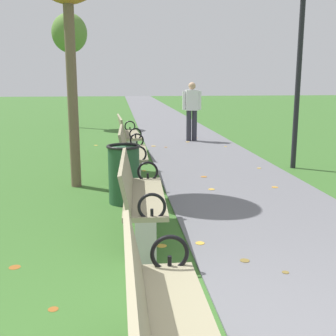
{
  "coord_description": "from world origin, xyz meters",
  "views": [
    {
      "loc": [
        -0.72,
        -2.02,
        1.77
      ],
      "look_at": [
        -0.05,
        3.68,
        0.55
      ],
      "focal_mm": 45.78,
      "sensor_mm": 36.0,
      "label": 1
    }
  ],
  "objects_px": {
    "tree_2": "(69,34)",
    "pedestrian_walking": "(192,108)",
    "park_bench_4": "(128,135)",
    "lamp_post": "(300,48)",
    "park_bench_1": "(165,333)",
    "park_bench_3": "(131,153)",
    "trash_bin": "(124,174)",
    "park_bench_2": "(139,196)"
  },
  "relations": [
    {
      "from": "tree_2",
      "to": "pedestrian_walking",
      "type": "bearing_deg",
      "value": -47.14
    },
    {
      "from": "pedestrian_walking",
      "to": "park_bench_4",
      "type": "bearing_deg",
      "value": -132.37
    },
    {
      "from": "pedestrian_walking",
      "to": "lamp_post",
      "type": "height_order",
      "value": "lamp_post"
    },
    {
      "from": "park_bench_1",
      "to": "park_bench_3",
      "type": "relative_size",
      "value": 0.99
    },
    {
      "from": "park_bench_1",
      "to": "park_bench_4",
      "type": "height_order",
      "value": "same"
    },
    {
      "from": "trash_bin",
      "to": "lamp_post",
      "type": "bearing_deg",
      "value": 31.14
    },
    {
      "from": "park_bench_3",
      "to": "lamp_post",
      "type": "distance_m",
      "value": 3.77
    },
    {
      "from": "park_bench_1",
      "to": "lamp_post",
      "type": "distance_m",
      "value": 7.1
    },
    {
      "from": "park_bench_1",
      "to": "park_bench_3",
      "type": "bearing_deg",
      "value": 90.0
    },
    {
      "from": "park_bench_2",
      "to": "tree_2",
      "type": "relative_size",
      "value": 0.41
    },
    {
      "from": "park_bench_1",
      "to": "park_bench_4",
      "type": "xyz_separation_m",
      "value": [
        0.0,
        7.85,
        0.0
      ]
    },
    {
      "from": "park_bench_3",
      "to": "lamp_post",
      "type": "xyz_separation_m",
      "value": [
        3.23,
        0.63,
        1.82
      ]
    },
    {
      "from": "park_bench_4",
      "to": "trash_bin",
      "type": "height_order",
      "value": "park_bench_4"
    },
    {
      "from": "tree_2",
      "to": "pedestrian_walking",
      "type": "xyz_separation_m",
      "value": [
        3.65,
        -3.93,
        -2.3
      ]
    },
    {
      "from": "park_bench_4",
      "to": "pedestrian_walking",
      "type": "bearing_deg",
      "value": 47.63
    },
    {
      "from": "park_bench_4",
      "to": "lamp_post",
      "type": "bearing_deg",
      "value": -29.04
    },
    {
      "from": "park_bench_1",
      "to": "park_bench_2",
      "type": "xyz_separation_m",
      "value": [
        0.0,
        2.61,
        0.0
      ]
    },
    {
      "from": "pedestrian_walking",
      "to": "tree_2",
      "type": "bearing_deg",
      "value": 132.86
    },
    {
      "from": "park_bench_1",
      "to": "trash_bin",
      "type": "distance_m",
      "value": 4.01
    },
    {
      "from": "park_bench_3",
      "to": "park_bench_4",
      "type": "xyz_separation_m",
      "value": [
        0.0,
        2.43,
        0.0
      ]
    },
    {
      "from": "park_bench_3",
      "to": "trash_bin",
      "type": "height_order",
      "value": "park_bench_3"
    },
    {
      "from": "park_bench_3",
      "to": "lamp_post",
      "type": "relative_size",
      "value": 0.46
    },
    {
      "from": "tree_2",
      "to": "trash_bin",
      "type": "bearing_deg",
      "value": -80.36
    },
    {
      "from": "park_bench_2",
      "to": "trash_bin",
      "type": "height_order",
      "value": "park_bench_2"
    },
    {
      "from": "park_bench_2",
      "to": "park_bench_4",
      "type": "height_order",
      "value": "same"
    },
    {
      "from": "park_bench_3",
      "to": "pedestrian_walking",
      "type": "bearing_deg",
      "value": 67.52
    },
    {
      "from": "tree_2",
      "to": "lamp_post",
      "type": "relative_size",
      "value": 1.13
    },
    {
      "from": "park_bench_1",
      "to": "tree_2",
      "type": "bearing_deg",
      "value": 97.47
    },
    {
      "from": "park_bench_2",
      "to": "park_bench_4",
      "type": "xyz_separation_m",
      "value": [
        0.0,
        5.24,
        0.0
      ]
    },
    {
      "from": "pedestrian_walking",
      "to": "trash_bin",
      "type": "relative_size",
      "value": 1.93
    },
    {
      "from": "tree_2",
      "to": "lamp_post",
      "type": "xyz_separation_m",
      "value": [
        5.04,
        -7.74,
        -0.92
      ]
    },
    {
      "from": "park_bench_2",
      "to": "trash_bin",
      "type": "bearing_deg",
      "value": 96.01
    },
    {
      "from": "park_bench_3",
      "to": "trash_bin",
      "type": "xyz_separation_m",
      "value": [
        -0.15,
        -1.41,
        -0.06
      ]
    },
    {
      "from": "pedestrian_walking",
      "to": "trash_bin",
      "type": "height_order",
      "value": "pedestrian_walking"
    },
    {
      "from": "tree_2",
      "to": "trash_bin",
      "type": "xyz_separation_m",
      "value": [
        1.66,
        -9.78,
        -2.81
      ]
    },
    {
      "from": "trash_bin",
      "to": "park_bench_3",
      "type": "bearing_deg",
      "value": 84.05
    },
    {
      "from": "tree_2",
      "to": "trash_bin",
      "type": "relative_size",
      "value": 4.7
    },
    {
      "from": "park_bench_2",
      "to": "lamp_post",
      "type": "height_order",
      "value": "lamp_post"
    },
    {
      "from": "park_bench_1",
      "to": "lamp_post",
      "type": "relative_size",
      "value": 0.46
    },
    {
      "from": "park_bench_4",
      "to": "lamp_post",
      "type": "distance_m",
      "value": 4.12
    },
    {
      "from": "park_bench_2",
      "to": "lamp_post",
      "type": "xyz_separation_m",
      "value": [
        3.23,
        3.44,
        1.82
      ]
    },
    {
      "from": "park_bench_2",
      "to": "trash_bin",
      "type": "relative_size",
      "value": 1.93
    }
  ]
}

